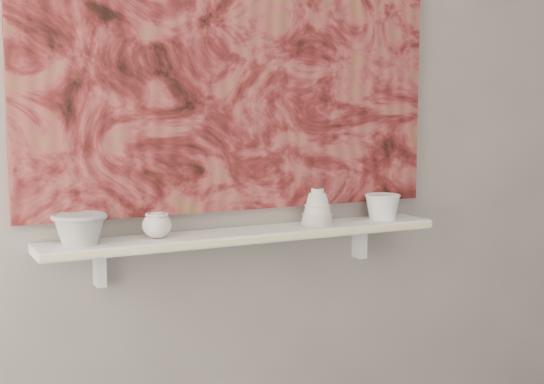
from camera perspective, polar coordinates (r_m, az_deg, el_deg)
wall_back at (r=2.60m, az=-2.73°, el=6.57°), size 3.60×0.00×3.60m
shelf at (r=2.55m, az=-1.80°, el=-3.25°), size 1.40×0.18×0.03m
shelf_stripe at (r=2.47m, az=-0.89°, el=-3.58°), size 1.40×0.01×0.02m
bracket_left at (r=2.47m, az=-12.87°, el=-5.54°), size 0.03×0.06×0.12m
bracket_right at (r=2.86m, az=6.61°, el=-3.74°), size 0.03×0.06×0.12m
painting at (r=2.59m, az=-2.62°, el=10.77°), size 1.50×0.02×1.10m
house_motif at (r=2.79m, az=5.98°, el=4.13°), size 0.09×0.00×0.08m
bowl_grey at (r=2.36m, az=-14.28°, el=-2.69°), size 0.19×0.19×0.10m
cup_cream at (r=2.43m, az=-8.66°, el=-2.48°), size 0.11×0.11×0.08m
bell_vessel at (r=2.66m, az=3.44°, el=-1.10°), size 0.12×0.12×0.13m
bowl_white at (r=2.81m, az=8.32°, el=-1.09°), size 0.17×0.17×0.10m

